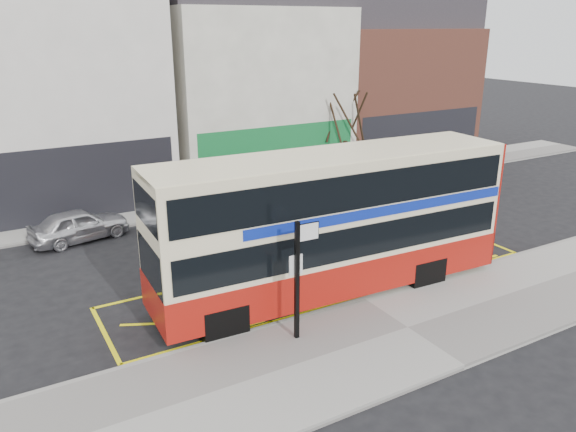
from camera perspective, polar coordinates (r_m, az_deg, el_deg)
ground at (r=17.07m, az=6.90°, el=-8.21°), size 120.00×120.00×0.00m
pavement at (r=15.49m, az=12.05°, el=-11.22°), size 40.00×4.00×0.15m
kerb at (r=16.77m, az=7.67°, el=-8.48°), size 40.00×0.15×0.15m
far_pavement at (r=26.02m, az=-7.58°, el=1.61°), size 50.00×3.00×0.15m
road_markings at (r=18.24m, az=3.91°, el=-6.24°), size 14.00×3.40×0.01m
terrace_left at (r=27.43m, az=-22.36°, el=12.49°), size 8.00×8.01×11.80m
terrace_green_shop at (r=30.04m, az=-4.67°, el=13.76°), size 9.00×8.01×11.30m
terrace_right at (r=34.86m, az=9.23°, el=13.48°), size 9.00×8.01×10.30m
double_decker_bus at (r=16.44m, az=4.59°, el=-0.62°), size 10.88×2.96×4.30m
bus_stop_post at (r=13.86m, az=1.14°, el=-5.45°), size 0.78×0.14×3.14m
car_silver at (r=22.43m, az=-20.46°, el=-0.86°), size 3.82×2.14×1.23m
car_grey at (r=24.06m, az=-3.14°, el=1.71°), size 3.93×1.60×1.27m
car_white at (r=28.29m, az=10.52°, el=4.07°), size 4.45×1.81×1.29m
street_tree_right at (r=28.21m, az=5.96°, el=11.28°), size 2.74×2.74×5.93m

